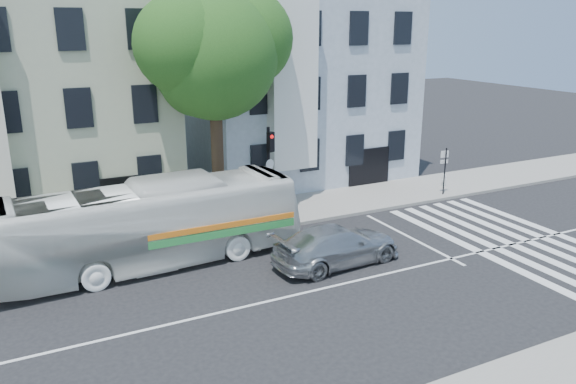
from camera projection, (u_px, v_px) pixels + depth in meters
ground at (305, 293)px, 19.15m from camera, size 120.00×120.00×0.00m
sidewalk_far at (223, 221)px, 25.98m from camera, size 80.00×4.00×0.15m
building_left at (35, 95)px, 27.43m from camera, size 12.00×10.00×11.00m
building_right at (290, 82)px, 33.42m from camera, size 12.00×10.00×11.00m
street_tree at (213, 47)px, 24.41m from camera, size 7.30×5.90×11.10m
bus at (149, 225)px, 20.92m from camera, size 3.23×11.72×3.24m
sedan at (337, 245)px, 21.30m from camera, size 2.51×5.32×1.50m
hedge at (114, 238)px, 22.64m from camera, size 8.11×4.23×0.70m
traffic_signal at (269, 162)px, 25.34m from camera, size 0.45×0.54×4.40m
fire_hydrant at (444, 180)px, 31.09m from camera, size 0.41×0.24×0.72m
far_sign_pole at (445, 165)px, 29.33m from camera, size 0.45×0.18×2.51m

